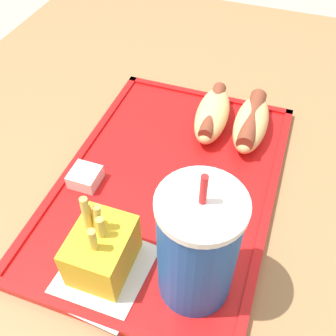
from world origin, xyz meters
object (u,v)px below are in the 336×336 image
at_px(hot_dog_far, 251,122).
at_px(hot_dog_near, 212,114).
at_px(soda_cup, 197,248).
at_px(sauce_cup_mayo, 85,176).
at_px(fries_carton, 102,250).

relative_size(hot_dog_far, hot_dog_near, 0.98).
distance_m(soda_cup, sauce_cup_mayo, 0.23).
height_order(hot_dog_near, sauce_cup_mayo, hot_dog_near).
height_order(hot_dog_far, hot_dog_near, same).
xyz_separation_m(hot_dog_near, fries_carton, (0.30, -0.06, 0.01)).
height_order(soda_cup, fries_carton, soda_cup).
bearing_deg(fries_carton, soda_cup, 96.76).
bearing_deg(soda_cup, hot_dog_far, 177.98).
distance_m(hot_dog_near, fries_carton, 0.30).
relative_size(soda_cup, hot_dog_far, 1.42).
relative_size(hot_dog_near, sauce_cup_mayo, 3.39).
bearing_deg(fries_carton, hot_dog_far, 157.78).
relative_size(hot_dog_far, sauce_cup_mayo, 3.34).
relative_size(soda_cup, sauce_cup_mayo, 4.73).
relative_size(soda_cup, hot_dog_near, 1.39).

